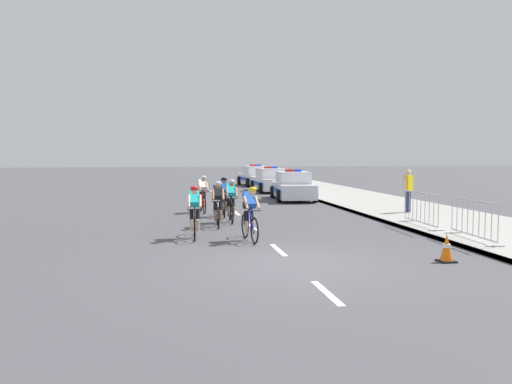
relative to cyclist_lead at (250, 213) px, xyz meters
name	(u,v)px	position (x,y,z in m)	size (l,w,h in m)	color
ground_plane	(295,264)	(0.50, -3.13, -0.79)	(160.00, 160.00, 0.00)	#4C4C51
sidewalk_slab	(362,199)	(7.58, 10.87, -0.73)	(4.77, 60.00, 0.12)	#A3A099
kerb_edge	(319,200)	(5.27, 10.87, -0.72)	(0.16, 60.00, 0.13)	#9E9E99
lane_markings_centre	(237,213)	(0.50, 6.57, -0.78)	(0.14, 25.60, 0.01)	white
cyclist_lead	(250,213)	(0.00, 0.00, 0.00)	(0.45, 1.72, 1.56)	black
cyclist_second	(195,211)	(-1.49, 0.66, 0.00)	(0.43, 1.72, 1.56)	black
cyclist_third	(218,203)	(-0.62, 2.86, 0.00)	(0.43, 1.72, 1.56)	black
cyclist_fourth	(231,200)	(-0.05, 3.87, 0.00)	(0.42, 1.72, 1.56)	black
cyclist_fifth	(224,196)	(-0.13, 5.55, 0.00)	(0.43, 1.72, 1.56)	black
cyclist_sixth	(203,193)	(-0.84, 7.02, 0.00)	(0.44, 1.72, 1.56)	black
police_car_nearest	(293,187)	(4.14, 11.83, -0.11)	(2.27, 4.53, 1.59)	silver
police_car_second	(271,181)	(4.14, 17.68, -0.11)	(2.09, 4.45, 1.59)	white
police_car_third	(255,177)	(4.15, 23.53, -0.11)	(2.32, 4.55, 1.59)	white
crowd_barrier_front	(473,220)	(5.83, -1.48, -0.14)	(0.63, 2.32, 1.07)	#B7BABF
crowd_barrier_middle	(421,209)	(5.69, 1.14, -0.14)	(0.59, 2.32, 1.07)	#B7BABF
traffic_cone_near	(447,248)	(3.91, -3.46, -0.48)	(0.36, 0.36, 0.64)	black
spectator_closest	(408,188)	(7.02, 4.70, 0.30)	(0.48, 0.38, 1.68)	#23284C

